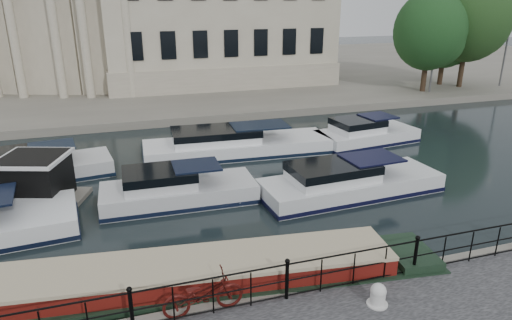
{
  "coord_description": "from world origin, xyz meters",
  "views": [
    {
      "loc": [
        -3.92,
        -11.8,
        8.19
      ],
      "look_at": [
        0.5,
        2.0,
        3.0
      ],
      "focal_mm": 32.0,
      "sensor_mm": 36.0,
      "label": 1
    }
  ],
  "objects": [
    {
      "name": "ground_plane",
      "position": [
        0.0,
        0.0,
        0.0
      ],
      "size": [
        160.0,
        160.0,
        0.0
      ],
      "primitive_type": "plane",
      "color": "black",
      "rests_on": "ground"
    },
    {
      "name": "cabin_cruisers",
      "position": [
        -0.76,
        7.97,
        0.37
      ],
      "size": [
        27.76,
        9.99,
        1.99
      ],
      "color": "white",
      "rests_on": "ground_plane"
    },
    {
      "name": "lamp_posts",
      "position": [
        26.0,
        20.7,
        4.8
      ],
      "size": [
        8.24,
        1.55,
        8.07
      ],
      "color": "#59595B",
      "rests_on": "far_bank"
    },
    {
      "name": "civic_building",
      "position": [
        -1.0,
        34.71,
        7.04
      ],
      "size": [
        53.55,
        31.84,
        16.85
      ],
      "color": "#ADA38C",
      "rests_on": "far_bank"
    },
    {
      "name": "harbour_hut",
      "position": [
        -7.26,
        7.5,
        0.95
      ],
      "size": [
        4.18,
        3.82,
        2.23
      ],
      "rotation": [
        0.0,
        0.0,
        -0.33
      ],
      "color": "#6B665B",
      "rests_on": "ground_plane"
    },
    {
      "name": "bicycle",
      "position": [
        -2.23,
        -2.15,
        1.1
      ],
      "size": [
        2.12,
        0.81,
        1.1
      ],
      "primitive_type": "imported",
      "rotation": [
        0.0,
        0.0,
        1.61
      ],
      "color": "#410E0B",
      "rests_on": "near_quay"
    },
    {
      "name": "narrowboat",
      "position": [
        -3.0,
        -0.61,
        0.37
      ],
      "size": [
        16.54,
        4.07,
        1.6
      ],
      "rotation": [
        0.0,
        0.0,
        -0.12
      ],
      "color": "black",
      "rests_on": "ground_plane"
    },
    {
      "name": "mooring_bollard",
      "position": [
        2.18,
        -3.23,
        0.84
      ],
      "size": [
        0.56,
        0.56,
        0.63
      ],
      "color": "silver",
      "rests_on": "near_quay"
    },
    {
      "name": "trees",
      "position": [
        24.83,
        21.66,
        5.82
      ],
      "size": [
        11.02,
        7.68,
        10.15
      ],
      "color": "black",
      "rests_on": "far_bank"
    },
    {
      "name": "far_bank",
      "position": [
        0.0,
        39.0,
        0.28
      ],
      "size": [
        120.0,
        42.0,
        0.55
      ],
      "primitive_type": "cube",
      "color": "#6B665B",
      "rests_on": "ground_plane"
    },
    {
      "name": "railing",
      "position": [
        0.0,
        -2.25,
        1.2
      ],
      "size": [
        24.14,
        0.14,
        1.22
      ],
      "color": "black",
      "rests_on": "near_quay"
    }
  ]
}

